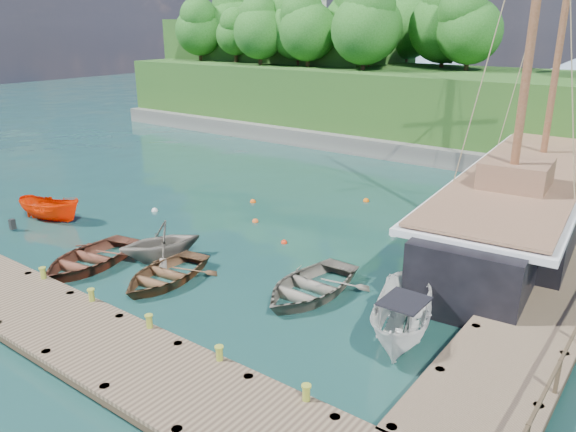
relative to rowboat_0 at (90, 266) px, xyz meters
name	(u,v)px	position (x,y,z in m)	size (l,w,h in m)	color
ground	(217,274)	(4.80, 2.64, 0.00)	(160.00, 160.00, 0.00)	#173A32
dock_near	(113,352)	(6.80, -3.86, 0.43)	(20.00, 3.20, 1.10)	#48392D
dock_east	(561,277)	(16.30, 9.64, 0.43)	(3.20, 24.00, 1.10)	#48392D
bollard_0	(46,293)	(0.80, -2.46, 0.00)	(0.26, 0.26, 0.45)	olive
bollard_1	(94,316)	(3.80, -2.46, 0.00)	(0.26, 0.26, 0.45)	olive
bollard_2	(151,344)	(6.80, -2.46, 0.00)	(0.26, 0.26, 0.45)	olive
bollard_3	(220,378)	(9.80, -2.46, 0.00)	(0.26, 0.26, 0.45)	olive
bollard_4	(306,419)	(12.80, -2.46, 0.00)	(0.26, 0.26, 0.45)	olive
rowboat_0	(90,266)	(0.00, 0.00, 0.00)	(3.40, 4.76, 0.99)	brown
rowboat_1	(162,259)	(1.86, 2.32, 0.00)	(2.99, 3.47, 1.83)	#6E665C
rowboat_2	(165,281)	(3.67, 0.89, 0.00)	(3.08, 4.31, 0.89)	brown
rowboat_3	(309,295)	(8.89, 3.36, 0.00)	(3.45, 4.83, 1.00)	#6A6559
motorboat_orange	(52,220)	(-6.55, 2.30, 0.00)	(1.38, 3.66, 1.41)	#EC2D00
cabin_boat_white	(401,341)	(13.10, 2.47, 0.00)	(1.78, 4.73, 1.82)	silver
schooner	(524,201)	(13.11, 16.12, 1.24)	(7.41, 29.93, 22.35)	black
mooring_buoy_0	(155,211)	(-3.44, 6.48, 0.00)	(0.34, 0.34, 0.34)	silver
mooring_buoy_1	(255,222)	(2.05, 8.40, 0.00)	(0.32, 0.32, 0.32)	#E0571F
mooring_buoy_2	(284,243)	(5.00, 6.95, 0.00)	(0.30, 0.30, 0.30)	red
mooring_buoy_3	(394,236)	(8.65, 10.84, 0.00)	(0.35, 0.35, 0.35)	silver
mooring_buoy_4	(253,202)	(-0.18, 10.88, 0.00)	(0.34, 0.34, 0.34)	#E3540C
mooring_buoy_5	(366,201)	(4.89, 14.87, 0.00)	(0.35, 0.35, 0.35)	#DC5F08
headland	(347,70)	(-8.07, 34.00, 5.54)	(51.00, 19.31, 12.90)	#474744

